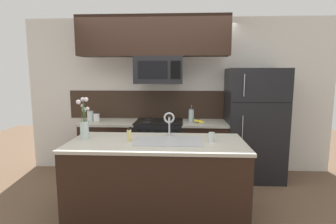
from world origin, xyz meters
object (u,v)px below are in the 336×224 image
object	(u,v)px
drinking_glass	(211,137)
flower_vase	(84,125)
french_press	(191,115)
sink_faucet	(169,121)
dish_soap_bottle	(129,135)
banana_bunch	(199,121)
storage_jar_medium	(97,117)
stove_range	(159,149)
storage_jar_tall	(90,116)
refrigerator	(254,124)
microwave	(159,70)

from	to	relation	value
drinking_glass	flower_vase	size ratio (longest dim) A/B	0.21
french_press	sink_faucet	bearing A→B (deg)	-105.72
sink_faucet	dish_soap_bottle	world-z (taller)	sink_faucet
banana_bunch	flower_vase	size ratio (longest dim) A/B	0.38
storage_jar_medium	flower_vase	size ratio (longest dim) A/B	0.30
stove_range	storage_jar_tall	size ratio (longest dim) A/B	5.73
stove_range	storage_jar_tall	world-z (taller)	storage_jar_tall
refrigerator	drinking_glass	world-z (taller)	refrigerator
french_press	refrigerator	bearing A→B (deg)	-2.31
stove_range	french_press	bearing A→B (deg)	6.60
storage_jar_tall	sink_faucet	size ratio (longest dim) A/B	0.53
drinking_glass	stove_range	bearing A→B (deg)	120.10
microwave	dish_soap_bottle	bearing A→B (deg)	-100.80
storage_jar_tall	flower_vase	size ratio (longest dim) A/B	0.33
dish_soap_bottle	microwave	bearing A→B (deg)	79.20
stove_range	drinking_glass	xyz separation A→B (m)	(0.70, -1.21, 0.50)
drinking_glass	refrigerator	bearing A→B (deg)	56.75
microwave	drinking_glass	distance (m)	1.59
drinking_glass	microwave	bearing A→B (deg)	120.53
refrigerator	dish_soap_bottle	bearing A→B (deg)	-143.81
storage_jar_tall	banana_bunch	size ratio (longest dim) A/B	0.86
microwave	drinking_glass	world-z (taller)	microwave
storage_jar_tall	dish_soap_bottle	distance (m)	1.57
refrigerator	french_press	distance (m)	1.00
storage_jar_medium	banana_bunch	size ratio (longest dim) A/B	0.77
stove_range	flower_vase	distance (m)	1.54
refrigerator	sink_faucet	size ratio (longest dim) A/B	5.75
refrigerator	dish_soap_bottle	distance (m)	2.17
refrigerator	storage_jar_tall	distance (m)	2.65
storage_jar_tall	french_press	world-z (taller)	french_press
microwave	dish_soap_bottle	size ratio (longest dim) A/B	4.51
refrigerator	drinking_glass	bearing A→B (deg)	-123.25
stove_range	drinking_glass	size ratio (longest dim) A/B	9.05
microwave	drinking_glass	xyz separation A→B (m)	(0.70, -1.19, -0.77)
storage_jar_medium	refrigerator	bearing A→B (deg)	0.70
stove_range	refrigerator	world-z (taller)	refrigerator
dish_soap_bottle	french_press	bearing A→B (deg)	60.21
french_press	dish_soap_bottle	distance (m)	1.52
stove_range	dish_soap_bottle	world-z (taller)	dish_soap_bottle
microwave	drinking_glass	size ratio (longest dim) A/B	7.25
storage_jar_medium	french_press	xyz separation A→B (m)	(1.54, 0.07, 0.03)
refrigerator	storage_jar_medium	xyz separation A→B (m)	(-2.53, -0.03, 0.10)
refrigerator	storage_jar_tall	world-z (taller)	refrigerator
flower_vase	french_press	bearing A→B (deg)	43.44
storage_jar_tall	drinking_glass	bearing A→B (deg)	-34.05
french_press	drinking_glass	bearing A→B (deg)	-81.76
dish_soap_bottle	flower_vase	world-z (taller)	flower_vase
refrigerator	storage_jar_medium	world-z (taller)	refrigerator
drinking_glass	banana_bunch	bearing A→B (deg)	93.16
refrigerator	banana_bunch	distance (m)	0.88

